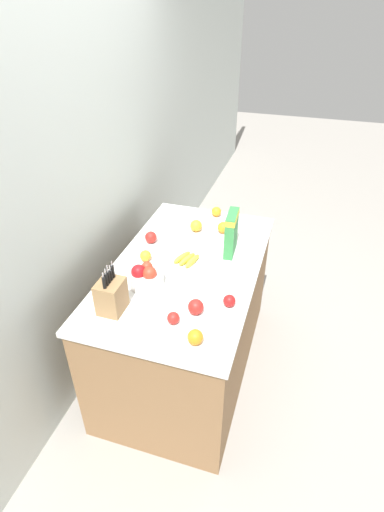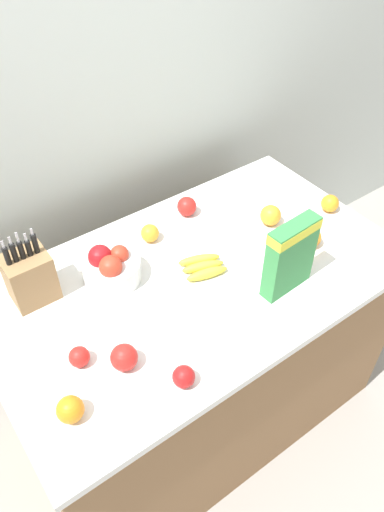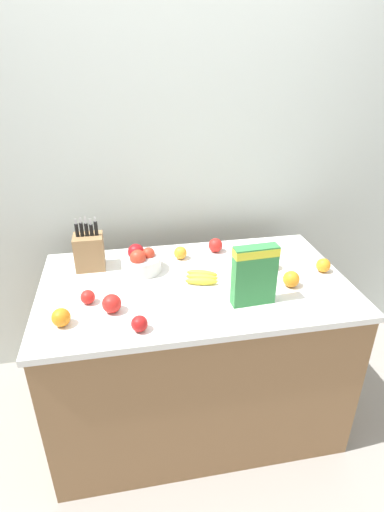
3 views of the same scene
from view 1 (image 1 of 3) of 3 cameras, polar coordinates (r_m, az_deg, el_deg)
name	(u,v)px [view 1 (image 1 of 3)]	position (r m, az deg, el deg)	size (l,w,h in m)	color
ground_plane	(187,362)	(3.02, -0.68, -14.88)	(14.00, 14.00, 0.00)	gray
wall_back	(81,187)	(2.47, -15.52, 9.47)	(9.00, 0.06, 2.60)	silver
counter	(187,318)	(2.71, -0.74, -8.80)	(1.48, 0.87, 0.87)	olive
knife_block	(111,296)	(2.10, -11.46, -5.57)	(0.15, 0.12, 0.28)	#937047
cereal_box	(231,232)	(2.48, 5.64, 3.50)	(0.20, 0.07, 0.28)	#338442
fruit_bowl	(145,276)	(2.26, -6.68, -2.87)	(0.20, 0.20, 0.13)	silver
banana_bunch	(187,259)	(2.45, -0.71, -0.44)	(0.18, 0.15, 0.04)	yellow
apple_leftmost	(173,318)	(2.02, -2.69, -8.84)	(0.06, 0.06, 0.06)	red
apple_rear	(196,307)	(2.07, 0.54, -7.27)	(0.08, 0.08, 0.08)	red
apple_by_knife_block	(229,301)	(2.13, 5.36, -6.38)	(0.07, 0.07, 0.07)	red
apple_rightmost	(151,237)	(2.64, -5.90, 2.68)	(0.08, 0.08, 0.08)	red
orange_by_cereal	(223,228)	(2.74, 4.49, 4.07)	(0.08, 0.08, 0.08)	orange
orange_mid_left	(196,226)	(2.75, 0.59, 4.35)	(0.08, 0.08, 0.08)	orange
orange_near_bowl	(216,212)	(2.95, 3.50, 6.34)	(0.07, 0.07, 0.07)	orange
orange_front_right	(145,256)	(2.47, -6.66, 0.04)	(0.07, 0.07, 0.07)	orange
orange_back_center	(195,337)	(1.92, 0.47, -11.52)	(0.08, 0.08, 0.08)	orange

